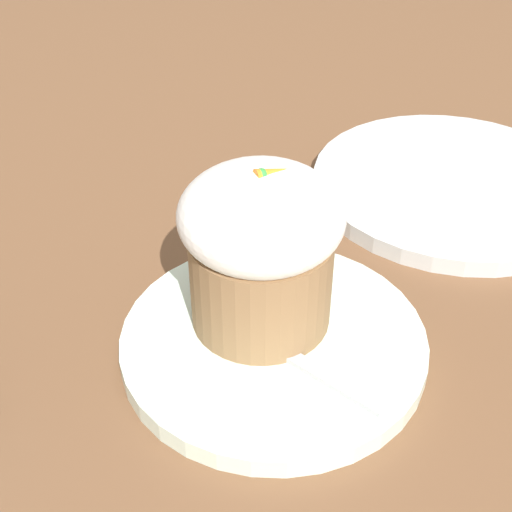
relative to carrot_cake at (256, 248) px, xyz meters
name	(u,v)px	position (x,y,z in m)	size (l,w,h in m)	color
ground_plane	(273,350)	(0.00, -0.02, -0.08)	(4.00, 4.00, 0.00)	brown
dessert_plate	(273,342)	(0.00, -0.02, -0.07)	(0.21, 0.21, 0.01)	silver
carrot_cake	(256,248)	(0.00, 0.00, 0.00)	(0.11, 0.11, 0.12)	olive
spoon	(280,349)	(0.00, -0.04, -0.06)	(0.07, 0.11, 0.01)	#B7B7BC
side_plate	(452,184)	(0.25, 0.09, -0.07)	(0.26, 0.26, 0.02)	silver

